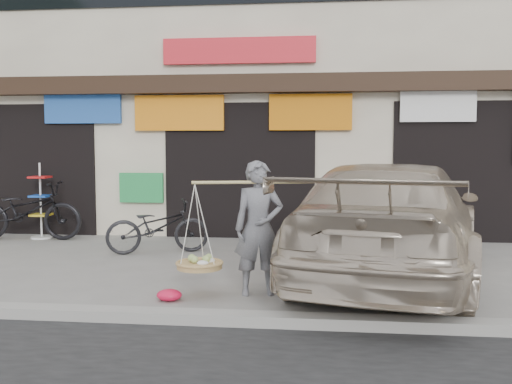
# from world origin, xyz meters

# --- Properties ---
(ground) EXTENTS (70.00, 70.00, 0.00)m
(ground) POSITION_xyz_m (0.00, 0.00, 0.00)
(ground) COLOR gray
(ground) RESTS_ON ground
(kerb) EXTENTS (70.00, 0.25, 0.12)m
(kerb) POSITION_xyz_m (0.00, -2.00, 0.06)
(kerb) COLOR gray
(kerb) RESTS_ON ground
(shophouse_block) EXTENTS (14.00, 6.32, 7.00)m
(shophouse_block) POSITION_xyz_m (-0.00, 6.42, 3.45)
(shophouse_block) COLOR beige
(shophouse_block) RESTS_ON ground
(street_vendor) EXTENTS (2.00, 0.87, 1.67)m
(street_vendor) POSITION_xyz_m (0.84, -0.79, 0.77)
(street_vendor) COLOR slate
(street_vendor) RESTS_ON ground
(bike_0) EXTENTS (2.24, 0.97, 1.14)m
(bike_0) POSITION_xyz_m (-4.13, 2.77, 0.57)
(bike_0) COLOR black
(bike_0) RESTS_ON ground
(bike_2) EXTENTS (1.86, 1.18, 0.92)m
(bike_2) POSITION_xyz_m (-1.18, 1.72, 0.46)
(bike_2) COLOR black
(bike_2) RESTS_ON ground
(suv) EXTENTS (3.48, 5.96, 1.62)m
(suv) POSITION_xyz_m (2.60, 0.30, 0.81)
(suv) COLOR beige
(suv) RESTS_ON ground
(display_rack) EXTENTS (0.42, 0.42, 1.51)m
(display_rack) POSITION_xyz_m (-3.94, 2.99, 0.61)
(display_rack) COLOR silver
(display_rack) RESTS_ON ground
(red_bag) EXTENTS (0.31, 0.25, 0.14)m
(red_bag) POSITION_xyz_m (-0.19, -1.21, 0.07)
(red_bag) COLOR red
(red_bag) RESTS_ON ground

